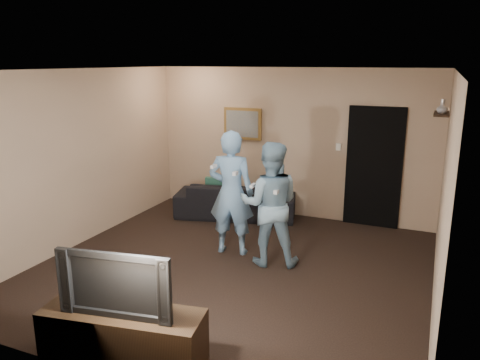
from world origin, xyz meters
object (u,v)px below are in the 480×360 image
at_px(sofa, 236,200).
at_px(wii_player_left, 231,193).
at_px(television, 119,281).
at_px(wii_player_right, 270,204).
at_px(tv_console, 123,338).

bearing_deg(sofa, wii_player_left, 97.15).
height_order(television, wii_player_right, wii_player_right).
relative_size(sofa, tv_console, 1.40).
height_order(tv_console, wii_player_left, wii_player_left).
bearing_deg(wii_player_left, tv_console, -86.91).
relative_size(television, wii_player_left, 0.59).
xyz_separation_m(sofa, wii_player_left, (0.60, -1.51, 0.59)).
xyz_separation_m(tv_console, wii_player_left, (-0.15, 2.73, 0.64)).
bearing_deg(wii_player_right, tv_console, -100.48).
height_order(tv_console, television, television).
bearing_deg(wii_player_right, sofa, 126.64).
xyz_separation_m(television, wii_player_left, (-0.15, 2.73, 0.07)).
bearing_deg(tv_console, wii_player_left, 83.51).
bearing_deg(tv_console, sofa, 90.35).
xyz_separation_m(sofa, wii_player_right, (1.22, -1.65, 0.54)).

